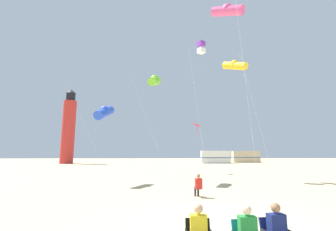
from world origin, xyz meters
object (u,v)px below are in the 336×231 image
rv_van_tan (246,157)px  rv_van_white (215,157)px  kite_tube_lime (155,81)px  kite_tube_rainbow (227,10)px  lighthouse_distant (69,128)px  kite_diamond_scarlet (197,127)px  kite_tube_blue (104,112)px  kite_flyer_standing (198,185)px  kite_box_violet (201,48)px  kite_tube_gold (235,65)px

rv_van_tan → rv_van_white: bearing=-149.3°
kite_tube_lime → rv_van_white: bearing=67.9°
kite_tube_rainbow → lighthouse_distant: lighthouse_distant is taller
kite_diamond_scarlet → kite_tube_rainbow: kite_tube_rainbow is taller
kite_tube_lime → lighthouse_distant: 38.89m
kite_tube_rainbow → rv_van_tan: bearing=67.7°
kite_tube_blue → lighthouse_distant: lighthouse_distant is taller
kite_flyer_standing → kite_box_violet: kite_box_violet is taller
kite_flyer_standing → kite_tube_rainbow: kite_tube_rainbow is taller
kite_tube_gold → kite_tube_blue: size_ratio=1.78×
kite_tube_blue → kite_diamond_scarlet: kite_tube_blue is taller
rv_van_tan → kite_tube_blue: bearing=-119.6°
kite_flyer_standing → kite_tube_gold: bearing=-130.9°
lighthouse_distant → kite_tube_lime: bearing=-60.0°
kite_flyer_standing → rv_van_white: 41.89m
kite_box_violet → rv_van_tan: kite_box_violet is taller
kite_diamond_scarlet → kite_tube_rainbow: 13.52m
kite_box_violet → kite_tube_lime: bearing=-159.5°
kite_box_violet → lighthouse_distant: bearing=126.6°
kite_tube_blue → rv_van_white: bearing=63.2°
kite_flyer_standing → kite_tube_blue: (-6.18, 5.72, 4.75)m
kite_tube_gold → lighthouse_distant: 42.48m
kite_diamond_scarlet → kite_tube_rainbow: bearing=-88.4°
kite_flyer_standing → kite_box_violet: size_ratio=0.09×
kite_diamond_scarlet → rv_van_tan: bearing=60.1°
lighthouse_distant → rv_van_tan: lighthouse_distant is taller
kite_tube_gold → rv_van_white: bearing=79.0°
rv_van_white → lighthouse_distant: bearing=-176.5°
kite_flyer_standing → kite_tube_lime: bearing=-78.6°
kite_box_violet → lighthouse_distant: 40.16m
kite_flyer_standing → kite_tube_lime: kite_tube_lime is taller
kite_tube_blue → kite_box_violet: bearing=18.1°
kite_tube_rainbow → rv_van_tan: 46.39m
kite_tube_blue → kite_tube_rainbow: bearing=-17.1°
kite_tube_gold → rv_van_tan: kite_tube_gold is taller
kite_tube_lime → lighthouse_distant: (-19.44, 33.68, -0.47)m
kite_tube_gold → kite_box_violet: (-2.83, 0.96, 2.11)m
kite_tube_gold → kite_tube_lime: (-7.23, -0.68, -1.79)m
kite_box_violet → kite_tube_rainbow: kite_tube_rainbow is taller
kite_flyer_standing → kite_tube_blue: size_ratio=0.19×
kite_box_violet → lighthouse_distant: lighthouse_distant is taller
kite_flyer_standing → kite_tube_gold: size_ratio=0.11×
kite_flyer_standing → kite_tube_lime: (-2.31, 6.77, 7.69)m
kite_tube_blue → kite_diamond_scarlet: (8.80, 8.67, -0.07)m
kite_tube_gold → lighthouse_distant: size_ratio=0.64×
kite_flyer_standing → kite_tube_blue: 9.66m
lighthouse_distant → rv_van_white: lighthouse_distant is taller
kite_box_violet → rv_van_white: (9.25, 31.91, -10.81)m
kite_tube_rainbow → rv_van_white: kite_tube_rainbow is taller
kite_tube_gold → kite_tube_rainbow: size_ratio=0.82×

